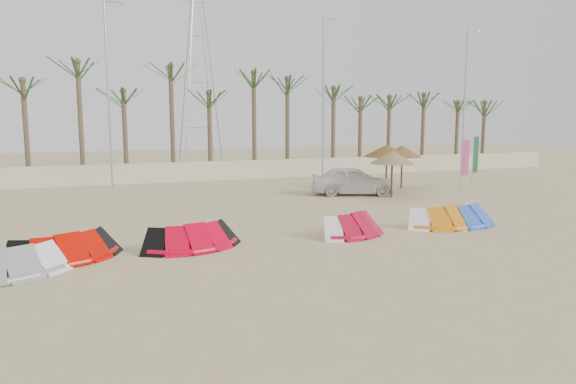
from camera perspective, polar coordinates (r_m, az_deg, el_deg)
name	(u,v)px	position (r m, az deg, el deg)	size (l,w,h in m)	color
ground	(363,264)	(15.03, 8.33, -7.89)	(120.00, 120.00, 0.00)	tan
boundary_wall	(204,171)	(35.47, -9.34, 2.31)	(60.00, 0.30, 1.30)	beige
palm_line	(207,86)	(36.98, -9.00, 11.53)	(52.00, 4.00, 7.70)	brown
lamp_b	(109,92)	(32.64, -19.29, 10.49)	(1.25, 0.14, 11.00)	#A5A8AD
lamp_c	(324,96)	(35.98, 4.00, 10.63)	(1.25, 0.14, 11.00)	#A5A8AD
lamp_d	(465,98)	(42.46, 19.06, 9.81)	(1.25, 0.14, 11.00)	#A5A8AD
pylon	(201,172)	(41.58, -9.66, 2.22)	(3.00, 3.00, 14.00)	#A5A8AD
kite_red_left	(65,245)	(16.70, -23.50, -5.40)	(3.76, 2.64, 0.90)	#C60A00
kite_red_mid	(191,234)	(17.01, -10.72, -4.62)	(3.45, 2.13, 0.90)	red
kite_red_right	(351,222)	(18.76, 7.00, -3.38)	(3.31, 2.41, 0.90)	#AF0A29
kite_orange	(443,214)	(21.05, 16.82, -2.41)	(3.52, 1.70, 0.90)	orange
kite_blue	(464,213)	(21.65, 18.99, -2.23)	(3.53, 2.57, 0.90)	blue
parasol_left	(387,151)	(30.14, 10.93, 4.52)	(2.72, 2.72, 2.70)	#4C331E
parasol_mid	(392,157)	(27.64, 11.51, 3.81)	(2.42, 2.42, 2.51)	#4C331E
parasol_right	(402,151)	(31.67, 12.58, 4.44)	(2.37, 2.37, 2.60)	#4C331E
flag_pink	(464,159)	(31.23, 18.95, 3.45)	(0.44, 0.17, 3.14)	#A5A8AD
flag_green	(475,156)	(32.59, 20.09, 3.75)	(0.45, 0.07, 3.31)	#A5A8AD
car	(353,181)	(28.51, 7.25, 1.26)	(1.86, 4.62, 1.57)	white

